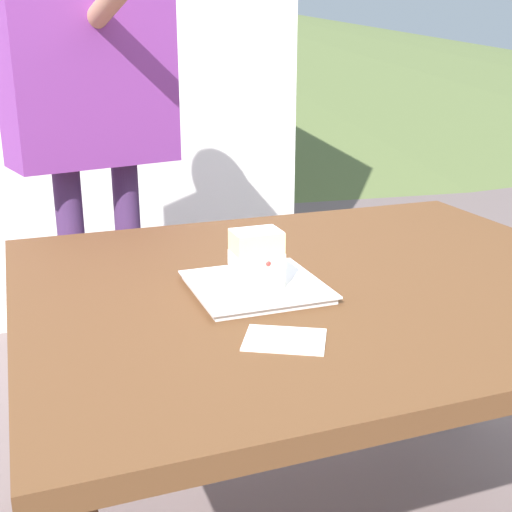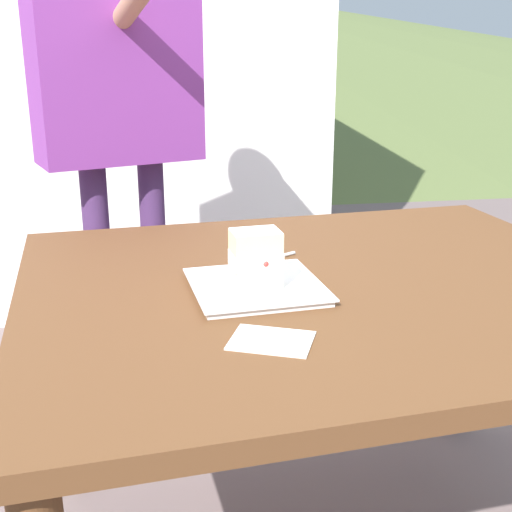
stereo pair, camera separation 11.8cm
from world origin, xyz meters
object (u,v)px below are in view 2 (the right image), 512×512
object	(u,v)px
patio_table	(330,320)
dessert_fork	(262,261)
cake_slice	(256,259)
dessert_plate	(256,287)
paper_napkin	(271,341)
parked_car_near	(164,71)
diner_person	(116,65)

from	to	relation	value
patio_table	dessert_fork	xyz separation A→B (m)	(-0.11, 0.14, 0.10)
dessert_fork	cake_slice	bearing A→B (deg)	-108.95
dessert_plate	dessert_fork	xyz separation A→B (m)	(0.06, 0.17, -0.00)
cake_slice	paper_napkin	bearing A→B (deg)	-97.85
cake_slice	dessert_fork	bearing A→B (deg)	71.05
patio_table	parked_car_near	distance (m)	9.04
dessert_plate	cake_slice	world-z (taller)	cake_slice
paper_napkin	parked_car_near	distance (m)	9.31
diner_person	cake_slice	bearing A→B (deg)	-76.48
patio_table	paper_napkin	distance (m)	0.34
dessert_fork	parked_car_near	size ratio (longest dim) A/B	0.04
dessert_fork	diner_person	xyz separation A→B (m)	(-0.26, 0.64, 0.41)
dessert_fork	diner_person	world-z (taller)	diner_person
cake_slice	dessert_fork	world-z (taller)	cake_slice
patio_table	paper_napkin	xyz separation A→B (m)	(-0.20, -0.26, 0.09)
paper_napkin	parked_car_near	world-z (taller)	parked_car_near
parked_car_near	paper_napkin	bearing A→B (deg)	-96.11
diner_person	parked_car_near	xyz separation A→B (m)	(1.16, 8.22, -0.34)
parked_car_near	patio_table	bearing A→B (deg)	-94.99
parked_car_near	diner_person	bearing A→B (deg)	-98.02
paper_napkin	diner_person	world-z (taller)	diner_person
diner_person	parked_car_near	bearing A→B (deg)	81.98
cake_slice	paper_napkin	world-z (taller)	cake_slice
cake_slice	paper_napkin	xyz separation A→B (m)	(-0.03, -0.22, -0.07)
dessert_plate	diner_person	world-z (taller)	diner_person
patio_table	paper_napkin	size ratio (longest dim) A/B	7.66
patio_table	paper_napkin	bearing A→B (deg)	-128.45
dessert_fork	parked_car_near	world-z (taller)	parked_car_near
dessert_plate	patio_table	bearing A→B (deg)	8.00
paper_napkin	diner_person	size ratio (longest dim) A/B	0.10
cake_slice	parked_car_near	bearing A→B (deg)	83.94
dessert_plate	parked_car_near	distance (m)	9.08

